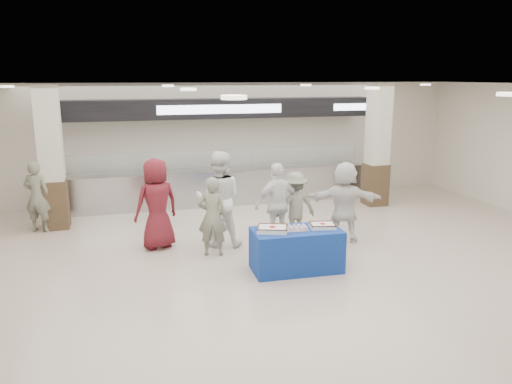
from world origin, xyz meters
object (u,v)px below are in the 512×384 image
object	(u,v)px
sheet_cake_left	(272,229)
soldier_b	(295,206)
cupcake_tray	(295,228)
soldier_bg	(37,196)
sheet_cake_right	(322,225)
civilian_white	(344,202)
chef_short	(278,204)
chef_tall	(219,199)
display_table	(296,250)
soldier_a	(212,216)
civilian_maroon	(157,204)

from	to	relation	value
sheet_cake_left	soldier_b	xyz separation A→B (m)	(0.97, 1.57, -0.07)
cupcake_tray	soldier_bg	distance (m)	5.94
sheet_cake_left	sheet_cake_right	bearing A→B (deg)	-1.42
sheet_cake_right	cupcake_tray	bearing A→B (deg)	179.80
cupcake_tray	civilian_white	distance (m)	1.99
chef_short	soldier_bg	xyz separation A→B (m)	(-4.82, 2.22, -0.04)
chef_tall	display_table	bearing A→B (deg)	136.76
soldier_b	civilian_white	size ratio (longest dim) A/B	0.86
sheet_cake_left	soldier_a	distance (m)	1.42
cupcake_tray	soldier_a	xyz separation A→B (m)	(-1.25, 1.17, -0.02)
cupcake_tray	civilian_white	size ratio (longest dim) A/B	0.26
sheet_cake_right	soldier_bg	xyz separation A→B (m)	(-5.18, 3.67, 0.00)
display_table	cupcake_tray	xyz separation A→B (m)	(-0.03, -0.01, 0.41)
chef_tall	chef_short	size ratio (longest dim) A/B	1.15
sheet_cake_right	civilian_white	bearing A→B (deg)	51.27
soldier_bg	soldier_a	bearing A→B (deg)	164.46
sheet_cake_left	soldier_b	size ratio (longest dim) A/B	0.42
civilian_white	chef_tall	bearing A→B (deg)	8.62
civilian_maroon	chef_short	xyz separation A→B (m)	(2.37, -0.43, -0.06)
civilian_maroon	chef_short	distance (m)	2.41
cupcake_tray	chef_tall	distance (m)	1.99
display_table	cupcake_tray	distance (m)	0.41
cupcake_tray	soldier_a	size ratio (longest dim) A/B	0.29
chef_tall	soldier_b	world-z (taller)	chef_tall
soldier_a	chef_tall	size ratio (longest dim) A/B	0.80
sheet_cake_left	soldier_b	world-z (taller)	soldier_b
soldier_a	soldier_bg	size ratio (longest dim) A/B	0.96
chef_tall	sheet_cake_right	bearing A→B (deg)	146.87
cupcake_tray	chef_tall	size ratio (longest dim) A/B	0.23
soldier_a	civilian_white	distance (m)	2.78
sheet_cake_right	chef_tall	world-z (taller)	chef_tall
sheet_cake_right	civilian_white	world-z (taller)	civilian_white
soldier_a	sheet_cake_right	bearing A→B (deg)	160.27
sheet_cake_left	chef_short	distance (m)	1.53
cupcake_tray	civilian_maroon	distance (m)	2.92
display_table	soldier_bg	size ratio (longest dim) A/B	0.97
chef_short	civilian_white	world-z (taller)	civilian_white
chef_tall	chef_short	distance (m)	1.20
display_table	civilian_maroon	bearing A→B (deg)	142.11
chef_short	civilian_white	distance (m)	1.39
chef_tall	soldier_bg	world-z (taller)	chef_tall
sheet_cake_left	chef_short	world-z (taller)	chef_short
chef_short	civilian_white	xyz separation A→B (m)	(1.38, -0.18, 0.00)
display_table	sheet_cake_right	distance (m)	0.64
cupcake_tray	civilian_maroon	size ratio (longest dim) A/B	0.24
sheet_cake_left	chef_tall	size ratio (longest dim) A/B	0.32
cupcake_tray	soldier_a	bearing A→B (deg)	136.77
sheet_cake_right	soldier_bg	bearing A→B (deg)	144.67
civilian_white	soldier_bg	bearing A→B (deg)	-2.85
soldier_a	chef_tall	distance (m)	0.61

